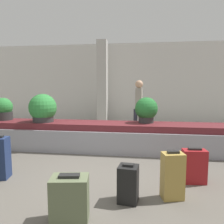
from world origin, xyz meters
The scene contains 12 objects.
ground_plane centered at (0.00, 0.00, 0.00)m, with size 18.00×18.00×0.00m, color #59544C.
back_wall centered at (0.00, 5.74, 1.60)m, with size 18.00×0.06×3.20m.
carousel centered at (0.00, 1.64, 0.31)m, with size 8.63×0.90×0.64m.
pillar centered at (-0.84, 5.01, 1.60)m, with size 0.37×0.37×3.20m.
suitcase_0 centered at (-0.08, -1.12, 0.25)m, with size 0.44×0.33×0.53m.
suitcase_1 centered at (1.09, -0.46, 0.31)m, with size 0.31×0.25×0.64m.
suitcase_2 centered at (1.48, 0.07, 0.26)m, with size 0.36×0.22×0.54m.
suitcase_4 centered at (0.52, -0.62, 0.24)m, with size 0.27×0.26×0.50m.
potted_plant_0 centered at (-1.63, 1.56, 0.94)m, with size 0.64×0.64×0.66m.
potted_plant_1 centered at (0.78, 1.77, 0.93)m, with size 0.52×0.52×0.59m.
potted_plant_2 centered at (-2.76, 1.72, 0.90)m, with size 0.45×0.45×0.55m.
traveler_0 centered at (0.58, 3.31, 0.98)m, with size 0.31×0.34×1.65m.
Camera 1 is at (0.68, -3.27, 1.46)m, focal length 35.00 mm.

